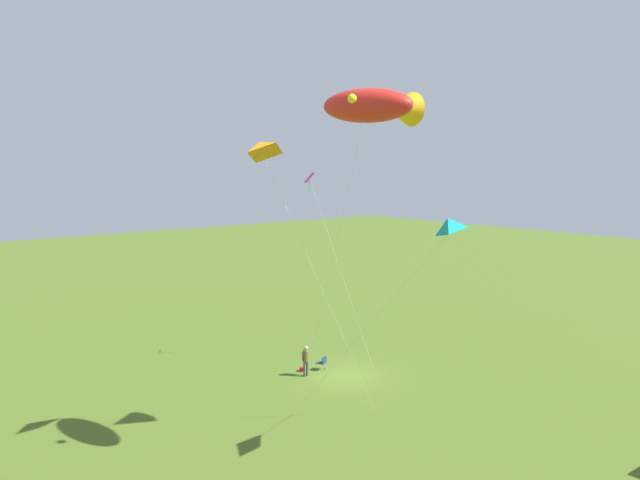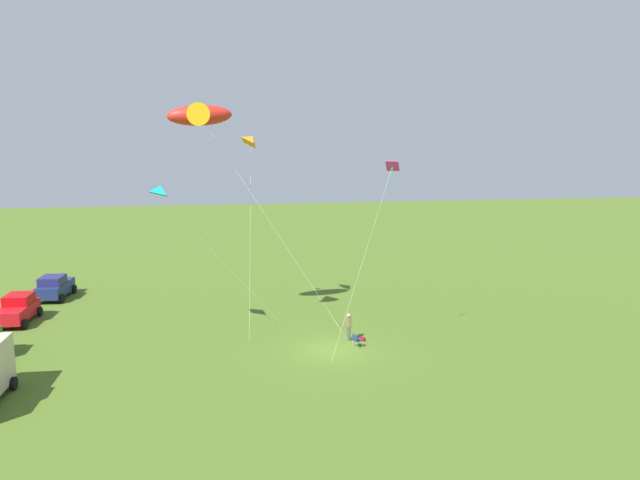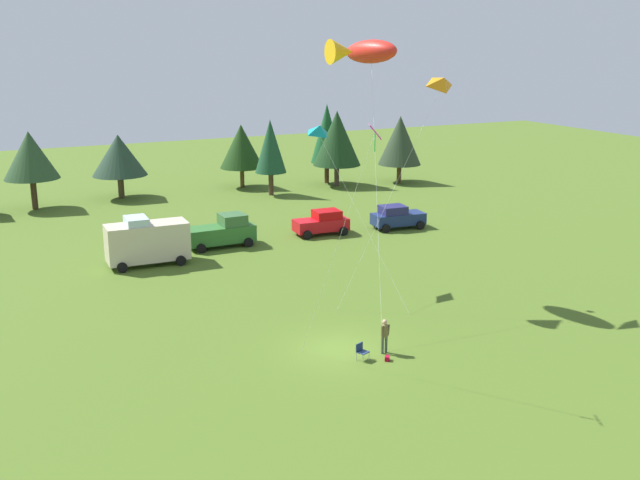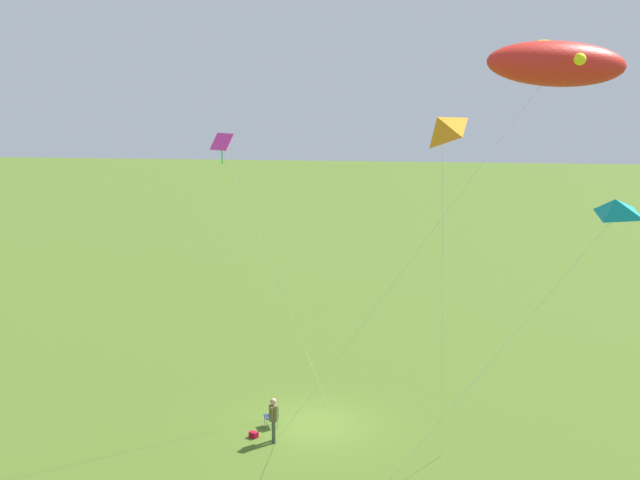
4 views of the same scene
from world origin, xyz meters
name	(u,v)px [view 4 (image 4 of 4)]	position (x,y,z in m)	size (l,w,h in m)	color
ground_plane	(313,424)	(0.00, 0.00, 0.00)	(160.00, 160.00, 0.00)	#48631F
person_kite_flyer	(273,416)	(1.74, -1.34, 1.02)	(0.53, 0.38, 1.74)	#414E3F
folding_chair	(273,415)	(0.37, -1.54, 0.49)	(0.63, 0.63, 0.82)	navy
backpack_on_grass	(254,435)	(1.44, -2.15, 0.11)	(0.32, 0.22, 0.22)	#A30A24
kite_large_fish	(554,64)	(5.35, 7.65, 14.08)	(5.42, 11.13, 14.82)	red
kite_delta_orange	(437,128)	(8.41, 4.14, 12.44)	(6.99, 1.53, 12.96)	orange
kite_delta_teal	(615,208)	(3.78, 10.07, 9.51)	(2.87, 8.42, 9.92)	#0F9395
kite_diamond_rainbow	(227,155)	(-0.28, -3.28, 10.57)	(2.09, 4.34, 11.37)	#D82F90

